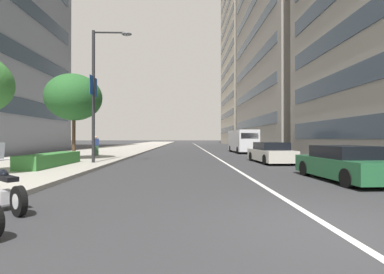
% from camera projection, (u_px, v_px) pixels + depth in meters
% --- Properties ---
extents(ground_plane, '(400.00, 400.00, 0.00)m').
position_uv_depth(ground_plane, '(333.00, 229.00, 4.76)').
color(ground_plane, '#303033').
extents(sidewalk_right_plaza, '(160.00, 9.20, 0.15)m').
position_uv_depth(sidewalk_right_plaza, '(114.00, 150.00, 34.45)').
color(sidewalk_right_plaza, '#A39E93').
rests_on(sidewalk_right_plaza, ground).
extents(lane_centre_stripe, '(110.00, 0.16, 0.01)m').
position_uv_depth(lane_centre_stripe, '(203.00, 149.00, 39.74)').
color(lane_centre_stripe, silver).
rests_on(lane_centre_stripe, ground).
extents(motorcycle_by_sign_pole, '(1.46, 1.75, 1.47)m').
position_uv_depth(motorcycle_by_sign_pole, '(4.00, 190.00, 6.02)').
color(motorcycle_by_sign_pole, black).
rests_on(motorcycle_by_sign_pole, ground).
extents(car_far_down_avenue, '(4.38, 1.97, 1.29)m').
position_uv_depth(car_far_down_avenue, '(345.00, 164.00, 10.12)').
color(car_far_down_avenue, '#236038').
rests_on(car_far_down_avenue, ground).
extents(car_following_behind, '(4.58, 1.98, 1.32)m').
position_uv_depth(car_following_behind, '(271.00, 153.00, 17.55)').
color(car_following_behind, beige).
rests_on(car_following_behind, ground).
extents(delivery_van_ahead, '(6.11, 2.20, 2.42)m').
position_uv_depth(delivery_van_ahead, '(243.00, 141.00, 29.69)').
color(delivery_van_ahead, silver).
rests_on(delivery_van_ahead, ground).
extents(street_lamp_with_banners, '(1.26, 2.32, 7.73)m').
position_uv_depth(street_lamp_with_banners, '(99.00, 83.00, 16.05)').
color(street_lamp_with_banners, '#232326').
rests_on(street_lamp_with_banners, sidewalk_right_plaza).
extents(clipped_hedge_bed, '(4.89, 1.10, 0.64)m').
position_uv_depth(clipped_hedge_bed, '(51.00, 160.00, 14.12)').
color(clipped_hedge_bed, '#337033').
rests_on(clipped_hedge_bed, sidewalk_right_plaza).
extents(street_tree_far_plaza, '(3.65, 3.65, 5.71)m').
position_uv_depth(street_tree_far_plaza, '(74.00, 97.00, 18.34)').
color(street_tree_far_plaza, '#473323').
rests_on(street_tree_far_plaza, sidewalk_right_plaza).
extents(pedestrian_on_plaza, '(0.48, 0.45, 1.62)m').
position_uv_depth(pedestrian_on_plaza, '(96.00, 146.00, 22.69)').
color(pedestrian_on_plaza, '#3F724C').
rests_on(pedestrian_on_plaza, sidewalk_right_plaza).
extents(office_tower_far_left_down_avenue, '(24.34, 17.88, 48.04)m').
position_uv_depth(office_tower_far_left_down_avenue, '(259.00, 57.00, 75.45)').
color(office_tower_far_left_down_avenue, beige).
rests_on(office_tower_far_left_down_avenue, ground).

